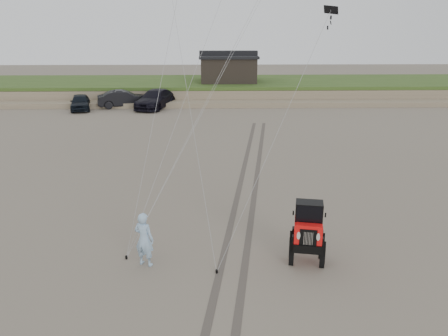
{
  "coord_description": "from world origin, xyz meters",
  "views": [
    {
      "loc": [
        0.3,
        -12.65,
        7.72
      ],
      "look_at": [
        0.68,
        3.0,
        2.6
      ],
      "focal_mm": 35.0,
      "sensor_mm": 36.0,
      "label": 1
    }
  ],
  "objects_px": {
    "truck_b": "(124,99)",
    "man": "(144,239)",
    "truck_c": "(155,99)",
    "cabin": "(228,68)",
    "jeep": "(307,240)",
    "truck_a": "(80,102)"
  },
  "relations": [
    {
      "from": "truck_b",
      "to": "man",
      "type": "height_order",
      "value": "man"
    },
    {
      "from": "truck_c",
      "to": "man",
      "type": "height_order",
      "value": "man"
    },
    {
      "from": "cabin",
      "to": "jeep",
      "type": "bearing_deg",
      "value": -87.75
    },
    {
      "from": "cabin",
      "to": "truck_c",
      "type": "xyz_separation_m",
      "value": [
        -7.38,
        -6.85,
        -2.36
      ]
    },
    {
      "from": "jeep",
      "to": "man",
      "type": "xyz_separation_m",
      "value": [
        -5.47,
        -0.02,
        0.09
      ]
    },
    {
      "from": "truck_b",
      "to": "jeep",
      "type": "height_order",
      "value": "jeep"
    },
    {
      "from": "truck_c",
      "to": "man",
      "type": "distance_m",
      "value": 29.87
    },
    {
      "from": "cabin",
      "to": "truck_a",
      "type": "xyz_separation_m",
      "value": [
        -14.44,
        -7.72,
        -2.5
      ]
    },
    {
      "from": "cabin",
      "to": "jeep",
      "type": "height_order",
      "value": "cabin"
    },
    {
      "from": "cabin",
      "to": "jeep",
      "type": "relative_size",
      "value": 1.38
    },
    {
      "from": "truck_c",
      "to": "cabin",
      "type": "bearing_deg",
      "value": 59.24
    },
    {
      "from": "truck_b",
      "to": "jeep",
      "type": "relative_size",
      "value": 1.09
    },
    {
      "from": "cabin",
      "to": "truck_c",
      "type": "bearing_deg",
      "value": -137.11
    },
    {
      "from": "cabin",
      "to": "truck_a",
      "type": "relative_size",
      "value": 1.47
    },
    {
      "from": "man",
      "to": "truck_b",
      "type": "bearing_deg",
      "value": -54.72
    },
    {
      "from": "truck_b",
      "to": "truck_a",
      "type": "bearing_deg",
      "value": 93.5
    },
    {
      "from": "truck_a",
      "to": "truck_b",
      "type": "distance_m",
      "value": 4.13
    },
    {
      "from": "truck_a",
      "to": "jeep",
      "type": "height_order",
      "value": "jeep"
    },
    {
      "from": "truck_c",
      "to": "jeep",
      "type": "relative_size",
      "value": 1.3
    },
    {
      "from": "man",
      "to": "truck_a",
      "type": "bearing_deg",
      "value": -47.03
    },
    {
      "from": "cabin",
      "to": "truck_a",
      "type": "bearing_deg",
      "value": -151.87
    },
    {
      "from": "truck_a",
      "to": "jeep",
      "type": "distance_m",
      "value": 32.88
    }
  ]
}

